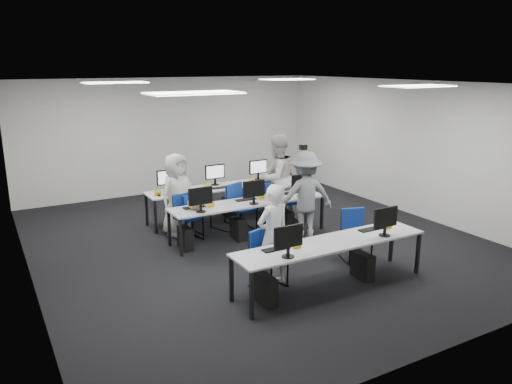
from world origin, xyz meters
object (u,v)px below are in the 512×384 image
student_0 (273,235)px  chair_5 (189,221)px  desk_mid (249,204)px  chair_1 (355,245)px  student_2 (177,194)px  chair_7 (270,207)px  desk_front (331,245)px  chair_0 (268,270)px  student_1 (277,178)px  chair_2 (188,225)px  chair_6 (227,213)px  student_3 (278,183)px  chair_3 (243,217)px  chair_4 (288,209)px  photographer (305,196)px

student_0 → chair_5: bearing=-94.6°
desk_mid → chair_1: bearing=-61.7°
chair_1 → student_2: 3.63m
chair_7 → student_2: (-2.11, 0.06, 0.55)m
chair_1 → desk_front: bearing=-131.3°
chair_0 → student_1: 3.52m
chair_2 → chair_6: 1.00m
chair_0 → student_3: student_3 is taller
desk_front → chair_3: size_ratio=3.82×
chair_4 → student_0: (-1.96, -2.59, 0.53)m
desk_mid → chair_5: chair_5 is taller
chair_5 → student_0: 2.89m
chair_5 → chair_1: bearing=-58.5°
student_0 → student_2: student_2 is taller
chair_2 → chair_3: size_ratio=1.06×
photographer → desk_front: bearing=81.1°
chair_1 → chair_4: size_ratio=1.01×
student_0 → student_2: size_ratio=0.98×
student_1 → chair_7: bearing=-41.7°
chair_4 → student_2: student_2 is taller
chair_1 → photographer: (-0.14, 1.35, 0.58)m
chair_4 → photographer: photographer is taller
desk_front → student_3: student_3 is taller
chair_4 → chair_6: (-1.36, 0.26, 0.03)m
chair_0 → student_3: (2.01, 2.94, 0.51)m
chair_2 → student_0: size_ratio=0.55×
student_3 → photographer: 1.43m
chair_3 → student_0: bearing=-111.1°
student_0 → student_3: size_ratio=1.02×
chair_6 → chair_5: bearing=159.9°
chair_7 → chair_2: bearing=-164.2°
desk_mid → chair_7: chair_7 is taller
chair_7 → student_1: 0.68m
chair_3 → student_2: size_ratio=0.51×
chair_3 → student_1: student_1 is taller
chair_0 → chair_5: size_ratio=1.02×
student_0 → student_2: bearing=-91.5°
student_1 → desk_mid: bearing=24.3°
chair_0 → chair_7: size_ratio=1.02×
chair_1 → chair_4: 2.44m
chair_4 → chair_5: (-2.21, 0.24, -0.00)m
chair_3 → student_3: (1.04, 0.31, 0.53)m
chair_1 → photographer: photographer is taller
chair_4 → chair_5: size_ratio=1.02×
chair_4 → chair_7: 0.43m
chair_1 → chair_4: bearing=102.7°
chair_1 → chair_3: size_ratio=1.07×
chair_4 → student_3: size_ratio=0.56×
chair_0 → chair_1: size_ratio=1.00×
chair_3 → chair_7: chair_7 is taller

